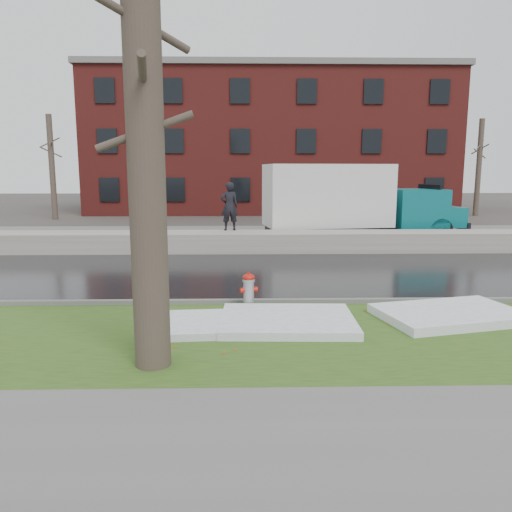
{
  "coord_description": "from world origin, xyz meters",
  "views": [
    {
      "loc": [
        0.07,
        -10.01,
        3.01
      ],
      "look_at": [
        0.34,
        1.82,
        1.0
      ],
      "focal_mm": 35.0,
      "sensor_mm": 36.0,
      "label": 1
    }
  ],
  "objects_px": {
    "tree": "(145,137)",
    "box_truck": "(351,201)",
    "worker": "(229,206)",
    "fire_hydrant": "(249,289)"
  },
  "relations": [
    {
      "from": "tree",
      "to": "box_truck",
      "type": "bearing_deg",
      "value": 66.74
    },
    {
      "from": "fire_hydrant",
      "to": "worker",
      "type": "bearing_deg",
      "value": 76.6
    },
    {
      "from": "fire_hydrant",
      "to": "tree",
      "type": "relative_size",
      "value": 0.12
    },
    {
      "from": "box_truck",
      "to": "worker",
      "type": "bearing_deg",
      "value": -166.64
    },
    {
      "from": "fire_hydrant",
      "to": "worker",
      "type": "relative_size",
      "value": 0.44
    },
    {
      "from": "fire_hydrant",
      "to": "tree",
      "type": "xyz_separation_m",
      "value": [
        -1.52,
        -3.19,
        3.03
      ]
    },
    {
      "from": "box_truck",
      "to": "worker",
      "type": "relative_size",
      "value": 5.4
    },
    {
      "from": "tree",
      "to": "box_truck",
      "type": "height_order",
      "value": "tree"
    },
    {
      "from": "tree",
      "to": "worker",
      "type": "bearing_deg",
      "value": 85.93
    },
    {
      "from": "tree",
      "to": "box_truck",
      "type": "distance_m",
      "value": 15.23
    }
  ]
}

